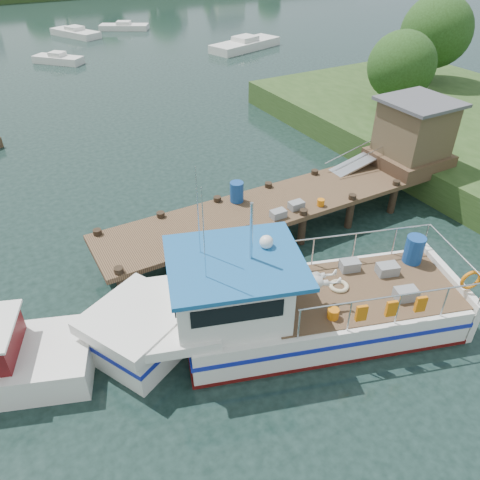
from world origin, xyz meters
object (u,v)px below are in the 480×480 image
moored_b (58,59)px  moored_c (245,44)px  dock (370,159)px  lobster_boat (276,308)px  moored_far (124,27)px  moored_d (75,33)px

moored_b → moored_c: bearing=0.2°
dock → lobster_boat: 9.67m
dock → moored_c: 31.12m
dock → moored_b: bearing=102.3°
lobster_boat → moored_c: bearing=79.2°
dock → lobster_boat: lobster_boat is taller
dock → moored_far: 44.69m
moored_d → moored_b: bearing=-105.4°
moored_far → lobster_boat: bearing=-87.9°
moored_c → lobster_boat: bearing=-125.7°
dock → moored_b: size_ratio=3.81×
lobster_boat → moored_d: size_ratio=1.84×
dock → moored_b: (-7.14, 32.84, -1.87)m
lobster_boat → moored_b: (1.05, 37.83, -0.70)m
moored_b → moored_far: bearing=61.4°
lobster_boat → moored_d: bearing=101.7°
moored_far → dock: bearing=-79.0°
moored_b → lobster_boat: bearing=-79.9°
dock → moored_d: dock is taller
moored_far → moored_c: moored_c is taller
lobster_boat → moored_c: size_ratio=1.48×
lobster_boat → moored_b: bearing=106.1°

